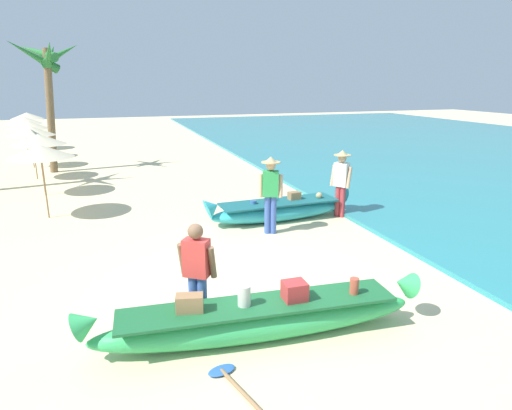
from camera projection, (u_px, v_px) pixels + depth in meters
name	position (u px, v px, depth m)	size (l,w,h in m)	color
ground_plane	(251.00, 298.00, 7.31)	(80.00, 80.00, 0.00)	beige
boat_green_foreground	(259.00, 319.00, 6.11)	(4.86, 0.98, 0.82)	#38B760
boat_cyan_midground	(279.00, 209.00, 11.35)	(3.98, 1.00, 0.81)	#33B2BC
person_vendor_hatted	(271.00, 190.00, 10.15)	(0.58, 0.44, 1.83)	#3D5BA8
person_tourist_customer	(197.00, 269.00, 6.29)	(0.56, 0.47, 1.56)	#3D5BA8
person_vendor_assistant	(341.00, 179.00, 11.45)	(0.48, 0.57, 1.77)	#B2383D
parasol_row_0	(40.00, 152.00, 11.15)	(1.60, 1.60, 1.91)	#8E6B47
parasol_row_1	(38.00, 139.00, 13.46)	(1.60, 1.60, 1.91)	#8E6B47
parasol_row_2	(31.00, 131.00, 15.72)	(1.60, 1.60, 1.91)	#8E6B47
parasol_row_3	(29.00, 125.00, 17.88)	(1.60, 1.60, 1.91)	#8E6B47
parasol_row_4	(24.00, 120.00, 20.06)	(1.60, 1.60, 1.91)	#8E6B47
parasol_row_5	(27.00, 116.00, 22.62)	(1.60, 1.60, 1.91)	#8E6B47
palm_tree_leaning_seaward	(46.00, 69.00, 16.45)	(2.52, 2.31, 4.98)	brown
paddle	(246.00, 396.00, 5.00)	(0.67, 1.76, 0.05)	#8E6B47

